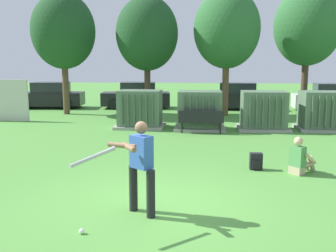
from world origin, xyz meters
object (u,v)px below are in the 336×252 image
Objects in this scene: park_bench at (201,120)px; backpack at (256,162)px; sports_ball at (82,231)px; parked_car_rightmost at (332,98)px; batter at (139,163)px; transformer_mid_east at (263,111)px; parked_car_left_of_center at (137,96)px; transformer_mid_west at (200,111)px; transformer_west at (140,109)px; parked_car_right_of_center at (236,97)px; seated_spectator at (300,159)px; parked_car_leftmost at (49,96)px; transformer_east at (323,111)px.

park_bench is 5.42m from backpack.
sports_ball is 19.67m from parked_car_rightmost.
batter is 4.24m from backpack.
transformer_mid_east is 0.48× the size of parked_car_left_of_center.
transformer_mid_west is 8.57m from parked_car_left_of_center.
parked_car_left_of_center is at bearing 101.08° from transformer_west.
backpack is at bearing -75.88° from transformer_mid_west.
parked_car_right_of_center is at bearing 175.00° from parked_car_rightmost.
transformer_west is at bearing -78.92° from parked_car_left_of_center.
transformer_mid_east is (5.24, -0.11, 0.00)m from transformer_west.
sports_ball is 5.92m from seated_spectator.
parked_car_rightmost is at bearing -5.00° from parked_car_right_of_center.
seated_spectator is at bearing 40.08° from batter.
transformer_mid_west is at bearing 104.12° from backpack.
parked_car_leftmost is (-9.53, 8.04, 0.22)m from park_bench.
parked_car_rightmost is at bearing 62.38° from batter.
seated_spectator is 0.22× the size of parked_car_rightmost.
parked_car_leftmost is at bearing 143.11° from transformer_mid_west.
batter reaches higher than backpack.
transformer_mid_west is 4.77× the size of backpack.
parked_car_rightmost is (11.58, -0.64, 0.00)m from parked_car_left_of_center.
parked_car_rightmost is (8.56, 16.37, -0.22)m from batter.
transformer_mid_west is 9.49m from batter.
parked_car_rightmost is (7.50, 7.87, 0.22)m from park_bench.
backpack is at bearing -119.11° from transformer_east.
transformer_east reaches higher than sports_ball.
transformer_mid_east is at bearing 22.80° from park_bench.
transformer_mid_west is 1.21× the size of batter.
parked_car_leftmost is at bearing 117.09° from batter.
transformer_mid_west is at bearing -36.89° from parked_car_leftmost.
transformer_west is at bearing -146.65° from parked_car_rightmost.
transformer_east is 0.48× the size of parked_car_leftmost.
parked_car_left_of_center is (5.45, 0.47, 0.00)m from parked_car_leftmost.
transformer_mid_east is at bearing 69.15° from batter.
transformer_mid_east reaches higher than park_bench.
parked_car_rightmost is (2.44, 6.63, -0.04)m from transformer_east.
transformer_east is 1.16× the size of park_bench.
parked_car_rightmost is at bearing 42.51° from transformer_mid_west.
parked_car_leftmost is (-12.11, 6.95, -0.04)m from transformer_mid_east.
parked_car_rightmost is at bearing 61.50° from sports_ball.
batter reaches higher than transformer_west.
transformer_west is at bearing 99.28° from batter.
parked_car_left_of_center is at bearing 4.89° from parked_car_leftmost.
park_bench is 0.42× the size of parked_car_leftmost.
sports_ball is 19.06m from parked_car_leftmost.
sports_ball is at bearing -138.32° from seated_spectator.
park_bench is 20.13× the size of sports_ball.
park_bench is 1.04× the size of batter.
transformer_east is (5.13, 0.30, 0.00)m from transformer_mid_west.
parked_car_right_of_center is at bearing 92.09° from seated_spectator.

